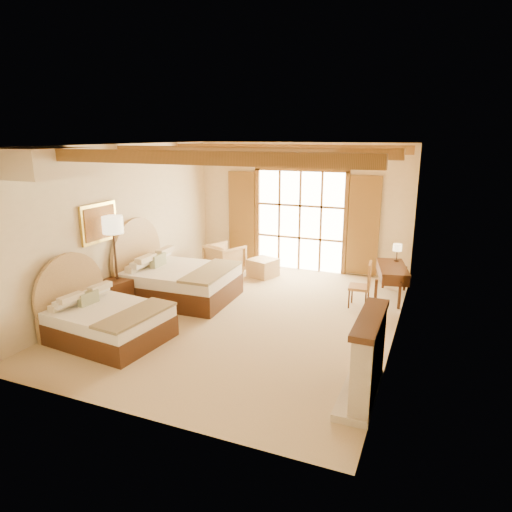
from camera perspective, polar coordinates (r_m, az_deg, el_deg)
The scene contains 19 objects.
floor at distance 8.87m, azimuth -1.31°, elevation -7.43°, with size 7.00×7.00×0.00m, color #C7B387.
wall_back at distance 11.63m, azimuth 5.62°, elevation 6.07°, with size 5.50×5.50×0.00m, color beige.
wall_left at distance 9.81m, azimuth -16.28°, elevation 3.91°, with size 7.00×7.00×0.00m, color beige.
wall_right at distance 7.73m, azimuth 17.63°, elevation 0.96°, with size 7.00×7.00×0.00m, color beige.
ceiling at distance 8.21m, azimuth -1.44°, elevation 13.71°, with size 7.00×7.00×0.00m, color #BD7E34.
ceiling_beams at distance 8.21m, azimuth -1.44°, elevation 12.87°, with size 5.39×4.60×0.18m, color brown, non-canonical shape.
french_doors at distance 11.63m, azimuth 5.49°, elevation 4.33°, with size 3.95×0.08×2.60m.
fireplace at distance 6.25m, azimuth 13.66°, elevation -12.80°, with size 0.46×1.40×1.16m.
painting at distance 9.19m, azimuth -19.00°, elevation 3.93°, with size 0.06×0.95×0.75m.
canopy_valance at distance 7.95m, azimuth -24.04°, elevation 10.61°, with size 0.70×1.40×0.45m, color beige.
bed_near at distance 8.23m, azimuth -18.73°, elevation -7.32°, with size 1.99×1.58×1.23m.
bed_far at distance 9.84m, azimuth -10.29°, elevation -2.68°, with size 2.26×1.74×1.46m.
nightstand at distance 9.48m, azimuth -17.06°, elevation -4.65°, with size 0.51×0.51×0.61m, color #422211.
floor_lamp at distance 9.19m, azimuth -17.42°, elevation 3.04°, with size 0.40×0.40×1.87m.
armchair at distance 11.43m, azimuth -3.89°, elevation -0.35°, with size 0.79×0.82×0.74m, color tan.
ottoman at distance 11.19m, azimuth 0.89°, elevation -1.47°, with size 0.60×0.60×0.44m, color tan.
desk at distance 10.10m, azimuth 16.57°, elevation -2.99°, with size 0.83×1.39×0.70m.
desk_chair at distance 9.43m, azimuth 12.89°, elevation -4.55°, with size 0.45×0.45×0.94m.
desk_lamp at distance 10.38m, azimuth 17.26°, elevation 0.95°, with size 0.19×0.19×0.38m.
Camera 1 is at (3.31, -7.51, 3.37)m, focal length 32.00 mm.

